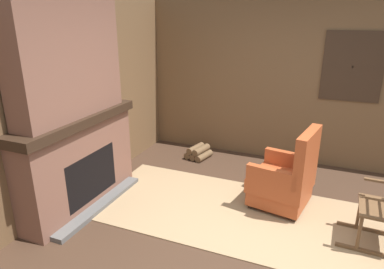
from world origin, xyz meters
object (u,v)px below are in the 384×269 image
armchair (285,180)px  oil_lamp_vase (53,115)px  firewood_stack (198,152)px  storage_case (85,105)px

armchair → oil_lamp_vase: size_ratio=4.58×
armchair → oil_lamp_vase: 2.87m
firewood_stack → oil_lamp_vase: oil_lamp_vase is taller
armchair → oil_lamp_vase: bearing=36.3°
oil_lamp_vase → storage_case: size_ratio=0.89×
oil_lamp_vase → firewood_stack: bearing=69.0°
armchair → storage_case: bearing=25.0°
oil_lamp_vase → storage_case: (0.00, 0.55, -0.02)m
armchair → firewood_stack: armchair is taller
armchair → firewood_stack: (-1.58, 1.05, -0.27)m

